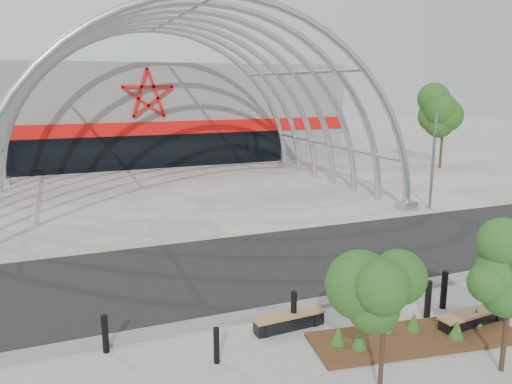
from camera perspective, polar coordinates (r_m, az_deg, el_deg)
name	(u,v)px	position (r m, az deg, el deg)	size (l,w,h in m)	color
ground	(305,303)	(15.37, 5.65, -12.52)	(140.00, 140.00, 0.00)	#959690
road	(261,264)	(18.30, 0.58, -8.26)	(140.00, 7.00, 0.02)	black
forecourt	(183,196)	(29.31, -8.34, -0.49)	(60.00, 17.00, 0.04)	#A19B92
kerb	(309,305)	(15.15, 6.10, -12.67)	(60.00, 0.50, 0.12)	slate
arena_building	(134,112)	(46.33, -13.76, 8.91)	(34.00, 15.24, 8.00)	slate
vault_canopy	(183,196)	(29.31, -8.34, -0.49)	(20.80, 15.80, 20.36)	#A1A6AB
planting_bed	(413,334)	(13.89, 17.50, -15.26)	(5.64, 2.46, 0.58)	#3F2815
signal_pole	(433,159)	(27.18, 19.59, 3.58)	(0.32, 0.71, 5.08)	slate
street_tree_0	(386,290)	(10.62, 14.60, -10.74)	(1.43, 1.43, 3.27)	black
street_tree_1	(512,272)	(12.40, 27.25, -8.11)	(1.41, 1.41, 3.34)	black
bench_0	(289,322)	(13.80, 3.82, -14.56)	(2.03, 0.53, 0.42)	black
bench_1	(472,320)	(14.99, 23.47, -13.27)	(2.18, 0.66, 0.45)	black
bollard_0	(105,334)	(13.11, -16.86, -15.26)	(0.16, 0.16, 0.97)	black
bollard_1	(216,345)	(12.22, -4.54, -17.08)	(0.14, 0.14, 0.89)	black
bollard_2	(294,309)	(13.78, 4.34, -13.22)	(0.16, 0.16, 1.01)	black
bollard_3	(444,290)	(15.74, 20.69, -10.42)	(0.18, 0.18, 1.14)	black
bollard_4	(428,300)	(14.98, 19.06, -11.54)	(0.18, 0.18, 1.10)	black
bg_tree_1	(444,113)	(41.02, 20.69, 8.45)	(2.70, 2.70, 5.91)	black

